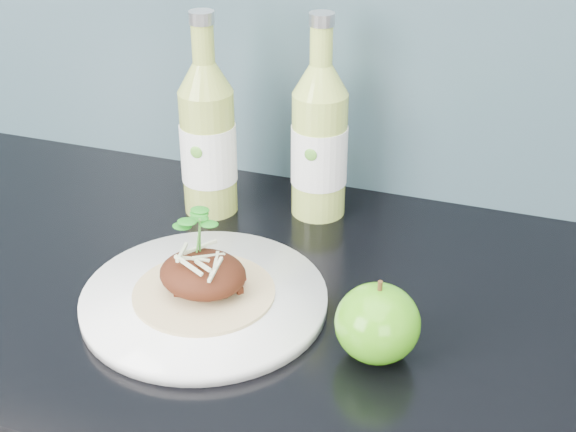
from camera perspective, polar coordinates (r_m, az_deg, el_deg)
name	(u,v)px	position (r m, az deg, el deg)	size (l,w,h in m)	color
dinner_plate	(204,300)	(0.92, -5.96, -5.93)	(0.32, 0.32, 0.02)	white
pork_taco	(203,272)	(0.90, -6.08, -4.01)	(0.16, 0.16, 0.10)	tan
green_apple	(378,323)	(0.83, 6.38, -7.59)	(0.11, 0.11, 0.09)	#389310
cider_bottle_left	(208,139)	(1.07, -5.71, 5.45)	(0.10, 0.10, 0.28)	#9BAD48
cider_bottle_right	(319,142)	(1.06, 2.24, 5.30)	(0.10, 0.10, 0.28)	#AFC853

